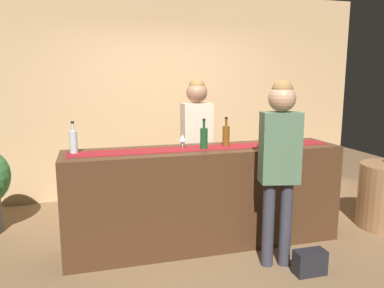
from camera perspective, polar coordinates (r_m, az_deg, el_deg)
ground_plane at (r=4.09m, az=1.90°, el=-14.76°), size 10.00×10.00×0.00m
back_wall at (r=5.56m, az=-3.96°, el=7.32°), size 6.00×0.12×2.90m
bar_counter at (r=3.90m, az=1.94°, el=-7.99°), size 2.80×0.60×1.02m
counter_runner_cloth at (r=3.78m, az=1.99°, el=-0.60°), size 2.66×0.28×0.01m
wine_bottle_amber at (r=3.88m, az=5.17°, el=1.30°), size 0.07×0.07×0.30m
wine_bottle_clear at (r=3.67m, az=-17.52°, el=0.35°), size 0.07×0.07×0.30m
wine_bottle_green at (r=3.71m, az=1.81°, el=0.94°), size 0.07×0.07×0.30m
wine_glass_near_customer at (r=3.73m, az=-1.45°, el=0.88°), size 0.07×0.07×0.14m
wine_glass_mid_counter at (r=4.01m, az=11.75°, el=1.31°), size 0.07×0.07×0.14m
bartender at (r=4.34m, az=0.72°, el=1.32°), size 0.35×0.24×1.71m
customer_sipping at (r=3.41m, az=13.14°, el=-1.49°), size 0.37×0.27×1.70m
handbag at (r=3.63m, az=17.42°, el=-16.73°), size 0.28×0.14×0.22m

